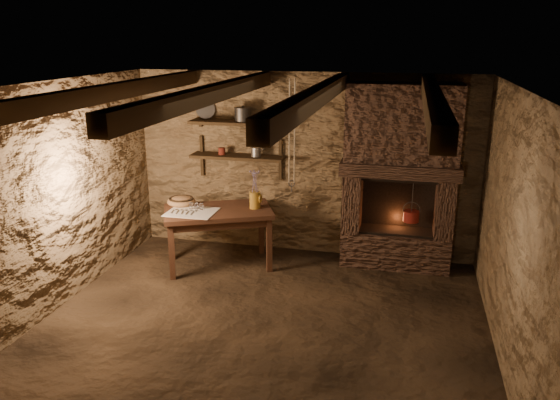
% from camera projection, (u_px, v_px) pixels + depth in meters
% --- Properties ---
extents(floor, '(4.50, 4.50, 0.00)m').
position_uv_depth(floor, '(265.00, 320.00, 5.66)').
color(floor, black).
rests_on(floor, ground).
extents(back_wall, '(4.50, 0.04, 2.40)m').
position_uv_depth(back_wall, '(303.00, 165.00, 7.17)').
color(back_wall, '#4F3B25').
rests_on(back_wall, floor).
extents(front_wall, '(4.50, 0.04, 2.40)m').
position_uv_depth(front_wall, '(183.00, 305.00, 3.45)').
color(front_wall, '#4F3B25').
rests_on(front_wall, floor).
extents(left_wall, '(0.04, 4.00, 2.40)m').
position_uv_depth(left_wall, '(60.00, 195.00, 5.81)').
color(left_wall, '#4F3B25').
rests_on(left_wall, floor).
extents(right_wall, '(0.04, 4.00, 2.40)m').
position_uv_depth(right_wall, '(510.00, 228.00, 4.81)').
color(right_wall, '#4F3B25').
rests_on(right_wall, floor).
extents(ceiling, '(4.50, 4.00, 0.04)m').
position_uv_depth(ceiling, '(263.00, 85.00, 4.96)').
color(ceiling, black).
rests_on(ceiling, back_wall).
extents(beam_far_left, '(0.14, 3.95, 0.16)m').
position_uv_depth(beam_far_left, '(115.00, 91.00, 5.32)').
color(beam_far_left, black).
rests_on(beam_far_left, ceiling).
extents(beam_mid_left, '(0.14, 3.95, 0.16)m').
position_uv_depth(beam_mid_left, '(211.00, 94.00, 5.10)').
color(beam_mid_left, black).
rests_on(beam_mid_left, ceiling).
extents(beam_mid_right, '(0.14, 3.95, 0.16)m').
position_uv_depth(beam_mid_right, '(317.00, 96.00, 4.88)').
color(beam_mid_right, black).
rests_on(beam_mid_right, ceiling).
extents(beam_far_right, '(0.14, 3.95, 0.16)m').
position_uv_depth(beam_far_right, '(432.00, 99.00, 4.66)').
color(beam_far_right, black).
rests_on(beam_far_right, ceiling).
extents(shelf_lower, '(1.25, 0.30, 0.04)m').
position_uv_depth(shelf_lower, '(238.00, 157.00, 7.18)').
color(shelf_lower, black).
rests_on(shelf_lower, back_wall).
extents(shelf_upper, '(1.25, 0.30, 0.04)m').
position_uv_depth(shelf_upper, '(237.00, 123.00, 7.05)').
color(shelf_upper, black).
rests_on(shelf_upper, back_wall).
extents(hearth, '(1.43, 0.51, 2.30)m').
position_uv_depth(hearth, '(400.00, 172.00, 6.67)').
color(hearth, '#332119').
rests_on(hearth, floor).
extents(work_table, '(1.51, 1.23, 0.75)m').
position_uv_depth(work_table, '(219.00, 235.00, 6.90)').
color(work_table, '#331C11').
rests_on(work_table, floor).
extents(linen_cloth, '(0.59, 0.48, 0.01)m').
position_uv_depth(linen_cloth, '(192.00, 212.00, 6.68)').
color(linen_cloth, beige).
rests_on(linen_cloth, work_table).
extents(pewter_cutlery_row, '(0.49, 0.19, 0.01)m').
position_uv_depth(pewter_cutlery_row, '(191.00, 212.00, 6.66)').
color(pewter_cutlery_row, '#99968B').
rests_on(pewter_cutlery_row, linen_cloth).
extents(drinking_glasses, '(0.19, 0.06, 0.08)m').
position_uv_depth(drinking_glasses, '(196.00, 206.00, 6.77)').
color(drinking_glasses, white).
rests_on(drinking_glasses, linen_cloth).
extents(stoneware_jug, '(0.17, 0.17, 0.49)m').
position_uv_depth(stoneware_jug, '(255.00, 192.00, 6.79)').
color(stoneware_jug, olive).
rests_on(stoneware_jug, work_table).
extents(wooden_bowl, '(0.48, 0.48, 0.13)m').
position_uv_depth(wooden_bowl, '(181.00, 201.00, 6.98)').
color(wooden_bowl, '#9D7044').
rests_on(wooden_bowl, work_table).
extents(iron_stockpot, '(0.27, 0.27, 0.16)m').
position_uv_depth(iron_stockpot, '(243.00, 115.00, 7.00)').
color(iron_stockpot, '#292725').
rests_on(iron_stockpot, shelf_upper).
extents(tin_pan, '(0.28, 0.20, 0.25)m').
position_uv_depth(tin_pan, '(205.00, 109.00, 7.21)').
color(tin_pan, gray).
rests_on(tin_pan, shelf_upper).
extents(small_kettle, '(0.21, 0.19, 0.18)m').
position_uv_depth(small_kettle, '(256.00, 152.00, 7.10)').
color(small_kettle, gray).
rests_on(small_kettle, shelf_lower).
extents(rusty_tin, '(0.11, 0.11, 0.09)m').
position_uv_depth(rusty_tin, '(222.00, 151.00, 7.21)').
color(rusty_tin, '#601B13').
rests_on(rusty_tin, shelf_lower).
extents(red_pot, '(0.22, 0.20, 0.54)m').
position_uv_depth(red_pot, '(411.00, 215.00, 6.74)').
color(red_pot, maroon).
rests_on(red_pot, hearth).
extents(hanging_ropes, '(0.08, 0.08, 1.20)m').
position_uv_depth(hanging_ropes, '(292.00, 132.00, 6.10)').
color(hanging_ropes, tan).
rests_on(hanging_ropes, ceiling).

